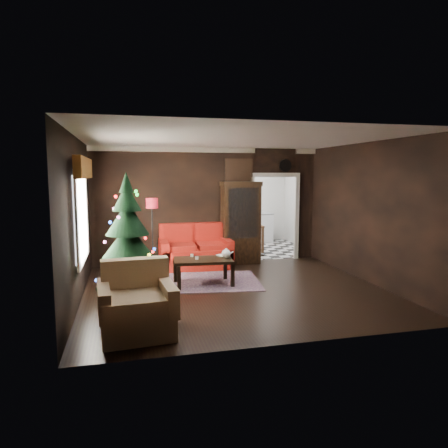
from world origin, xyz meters
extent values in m
plane|color=black|center=(0.00, 0.00, 0.00)|extent=(5.50, 5.50, 0.00)
plane|color=white|center=(0.00, 0.00, 2.80)|extent=(5.50, 5.50, 0.00)
plane|color=black|center=(0.00, 2.50, 1.40)|extent=(5.50, 0.00, 5.50)
plane|color=black|center=(0.00, -2.50, 1.40)|extent=(5.50, 0.00, 5.50)
plane|color=black|center=(-2.75, 0.00, 1.40)|extent=(0.00, 5.50, 5.50)
plane|color=black|center=(2.75, 0.00, 1.40)|extent=(0.00, 5.50, 5.50)
cube|color=white|center=(-2.71, 0.20, 1.45)|extent=(0.05, 1.60, 1.40)
cube|color=brown|center=(-2.63, 0.20, 2.27)|extent=(0.12, 2.10, 0.35)
plane|color=silver|center=(1.70, 4.00, 0.00)|extent=(3.00, 3.00, 0.00)
cube|color=white|center=(1.70, 5.45, 1.70)|extent=(0.70, 0.06, 0.70)
cube|color=#37222F|center=(-0.45, 0.75, 0.01)|extent=(2.41, 1.89, 0.01)
cylinder|color=silver|center=(-0.69, 0.81, 0.55)|extent=(0.07, 0.07, 0.05)
cylinder|color=silver|center=(-0.64, 0.52, 0.55)|extent=(0.08, 0.08, 0.06)
imported|color=#856F53|center=(-0.14, 0.69, 0.64)|extent=(0.17, 0.09, 0.25)
cylinder|color=white|center=(1.95, 2.45, 2.38)|extent=(0.32, 0.32, 0.06)
cube|color=#B46B3D|center=(0.75, 2.46, 2.25)|extent=(0.62, 0.05, 0.52)
cube|color=white|center=(1.70, 5.20, 0.45)|extent=(1.80, 0.60, 0.90)
camera|label=1|loc=(-1.97, -7.16, 2.16)|focal=32.69mm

